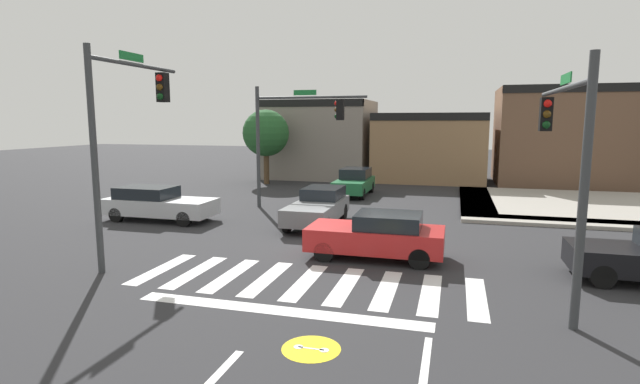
# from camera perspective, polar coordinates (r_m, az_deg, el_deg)

# --- Properties ---
(ground_plane) EXTENTS (120.00, 120.00, 0.00)m
(ground_plane) POSITION_cam_1_polar(r_m,az_deg,el_deg) (17.05, 2.78, -5.83)
(ground_plane) COLOR #2B2B2D
(crosswalk_near) EXTENTS (9.02, 2.96, 0.01)m
(crosswalk_near) POSITION_cam_1_polar(r_m,az_deg,el_deg) (12.88, -1.76, -10.54)
(crosswalk_near) COLOR silver
(crosswalk_near) RESTS_ON ground_plane
(bike_detector_marking) EXTENTS (1.11, 1.11, 0.01)m
(bike_detector_marking) POSITION_cam_1_polar(r_m,az_deg,el_deg) (9.40, -1.05, -17.97)
(bike_detector_marking) COLOR yellow
(bike_detector_marking) RESTS_ON ground_plane
(curb_corner_northeast) EXTENTS (10.00, 10.60, 0.15)m
(curb_corner_northeast) POSITION_cam_1_polar(r_m,az_deg,el_deg) (26.32, 26.01, -1.47)
(curb_corner_northeast) COLOR #9E998E
(curb_corner_northeast) RESTS_ON ground_plane
(storefront_row) EXTENTS (25.31, 6.66, 6.37)m
(storefront_row) POSITION_cam_1_polar(r_m,az_deg,el_deg) (35.30, 14.95, 5.98)
(storefront_row) COLOR gray
(storefront_row) RESTS_ON ground_plane
(traffic_signal_southwest) EXTENTS (0.32, 4.14, 6.18)m
(traffic_signal_southwest) POSITION_cam_1_polar(r_m,az_deg,el_deg) (15.45, -21.87, 8.11)
(traffic_signal_southwest) COLOR #383A3D
(traffic_signal_southwest) RESTS_ON ground_plane
(traffic_signal_northwest) EXTENTS (5.40, 0.32, 5.81)m
(traffic_signal_northwest) POSITION_cam_1_polar(r_m,az_deg,el_deg) (23.00, -3.06, 7.85)
(traffic_signal_northwest) COLOR #383A3D
(traffic_signal_northwest) RESTS_ON ground_plane
(traffic_signal_southeast) EXTENTS (0.32, 5.46, 5.48)m
(traffic_signal_southeast) POSITION_cam_1_polar(r_m,az_deg,el_deg) (12.72, 26.82, 5.60)
(traffic_signal_southeast) COLOR #383A3D
(traffic_signal_southeast) RESTS_ON ground_plane
(car_silver) EXTENTS (4.68, 1.80, 1.42)m
(car_silver) POSITION_cam_1_polar(r_m,az_deg,el_deg) (21.60, -18.62, -1.27)
(car_silver) COLOR #B7BABF
(car_silver) RESTS_ON ground_plane
(car_green) EXTENTS (1.72, 4.15, 1.51)m
(car_green) POSITION_cam_1_polar(r_m,az_deg,el_deg) (27.53, 4.08, 1.19)
(car_green) COLOR #1E6638
(car_green) RESTS_ON ground_plane
(car_gray) EXTENTS (1.72, 4.35, 1.44)m
(car_gray) POSITION_cam_1_polar(r_m,az_deg,el_deg) (19.57, -0.20, -1.77)
(car_gray) COLOR slate
(car_gray) RESTS_ON ground_plane
(car_red) EXTENTS (4.11, 1.83, 1.41)m
(car_red) POSITION_cam_1_polar(r_m,az_deg,el_deg) (14.94, 6.83, -5.08)
(car_red) COLOR red
(car_red) RESTS_ON ground_plane
(roadside_tree) EXTENTS (3.09, 3.09, 4.94)m
(roadside_tree) POSITION_cam_1_polar(r_m,az_deg,el_deg) (32.49, -6.39, 6.88)
(roadside_tree) COLOR #4C3823
(roadside_tree) RESTS_ON ground_plane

